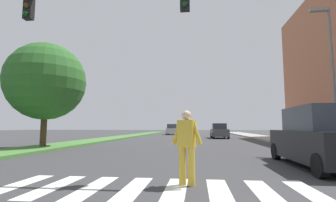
{
  "coord_description": "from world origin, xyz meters",
  "views": [
    {
      "loc": [
        0.93,
        3.26,
        1.32
      ],
      "look_at": [
        -0.78,
        17.55,
        2.82
      ],
      "focal_mm": 26.34,
      "sensor_mm": 36.0,
      "label": 1
    }
  ],
  "objects_px": {
    "traffic_light_gantry": "(27,29)",
    "pedestrian_performer": "(187,144)",
    "sedan_distant": "(172,130)",
    "street_lamp_right": "(330,64)",
    "suv_crossing": "(321,139)",
    "sedan_midblock": "(219,131)",
    "tree_mid": "(46,81)"
  },
  "relations": [
    {
      "from": "traffic_light_gantry",
      "to": "pedestrian_performer",
      "type": "height_order",
      "value": "traffic_light_gantry"
    },
    {
      "from": "sedan_distant",
      "to": "pedestrian_performer",
      "type": "bearing_deg",
      "value": -83.65
    },
    {
      "from": "street_lamp_right",
      "to": "suv_crossing",
      "type": "bearing_deg",
      "value": -121.24
    },
    {
      "from": "traffic_light_gantry",
      "to": "street_lamp_right",
      "type": "relative_size",
      "value": 1.22
    },
    {
      "from": "street_lamp_right",
      "to": "sedan_midblock",
      "type": "height_order",
      "value": "street_lamp_right"
    },
    {
      "from": "traffic_light_gantry",
      "to": "sedan_distant",
      "type": "relative_size",
      "value": 2.09
    },
    {
      "from": "traffic_light_gantry",
      "to": "sedan_midblock",
      "type": "distance_m",
      "value": 23.68
    },
    {
      "from": "tree_mid",
      "to": "suv_crossing",
      "type": "xyz_separation_m",
      "value": [
        13.31,
        -5.42,
        -3.18
      ]
    },
    {
      "from": "suv_crossing",
      "to": "sedan_midblock",
      "type": "bearing_deg",
      "value": 94.28
    },
    {
      "from": "pedestrian_performer",
      "to": "sedan_distant",
      "type": "relative_size",
      "value": 0.39
    },
    {
      "from": "pedestrian_performer",
      "to": "sedan_midblock",
      "type": "height_order",
      "value": "sedan_midblock"
    },
    {
      "from": "pedestrian_performer",
      "to": "sedan_midblock",
      "type": "relative_size",
      "value": 0.41
    },
    {
      "from": "pedestrian_performer",
      "to": "suv_crossing",
      "type": "bearing_deg",
      "value": 34.68
    },
    {
      "from": "traffic_light_gantry",
      "to": "sedan_midblock",
      "type": "bearing_deg",
      "value": 70.57
    },
    {
      "from": "sedan_midblock",
      "to": "suv_crossing",
      "type": "bearing_deg",
      "value": -85.72
    },
    {
      "from": "tree_mid",
      "to": "street_lamp_right",
      "type": "xyz_separation_m",
      "value": [
        16.25,
        -0.57,
        0.48
      ]
    },
    {
      "from": "street_lamp_right",
      "to": "traffic_light_gantry",
      "type": "bearing_deg",
      "value": -151.73
    },
    {
      "from": "tree_mid",
      "to": "pedestrian_performer",
      "type": "height_order",
      "value": "tree_mid"
    },
    {
      "from": "tree_mid",
      "to": "street_lamp_right",
      "type": "height_order",
      "value": "street_lamp_right"
    },
    {
      "from": "pedestrian_performer",
      "to": "sedan_distant",
      "type": "height_order",
      "value": "sedan_distant"
    },
    {
      "from": "traffic_light_gantry",
      "to": "pedestrian_performer",
      "type": "relative_size",
      "value": 5.4
    },
    {
      "from": "traffic_light_gantry",
      "to": "suv_crossing",
      "type": "bearing_deg",
      "value": 10.6
    },
    {
      "from": "suv_crossing",
      "to": "sedan_midblock",
      "type": "height_order",
      "value": "suv_crossing"
    },
    {
      "from": "tree_mid",
      "to": "traffic_light_gantry",
      "type": "relative_size",
      "value": 0.7
    },
    {
      "from": "traffic_light_gantry",
      "to": "street_lamp_right",
      "type": "xyz_separation_m",
      "value": [
        12.25,
        6.59,
        0.23
      ]
    },
    {
      "from": "tree_mid",
      "to": "traffic_light_gantry",
      "type": "xyz_separation_m",
      "value": [
        4.0,
        -7.16,
        0.26
      ]
    },
    {
      "from": "tree_mid",
      "to": "pedestrian_performer",
      "type": "relative_size",
      "value": 3.76
    },
    {
      "from": "tree_mid",
      "to": "street_lamp_right",
      "type": "relative_size",
      "value": 0.85
    },
    {
      "from": "street_lamp_right",
      "to": "sedan_distant",
      "type": "relative_size",
      "value": 1.72
    },
    {
      "from": "pedestrian_performer",
      "to": "sedan_midblock",
      "type": "distance_m",
      "value": 23.43
    },
    {
      "from": "street_lamp_right",
      "to": "suv_crossing",
      "type": "relative_size",
      "value": 1.63
    },
    {
      "from": "traffic_light_gantry",
      "to": "street_lamp_right",
      "type": "height_order",
      "value": "street_lamp_right"
    }
  ]
}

